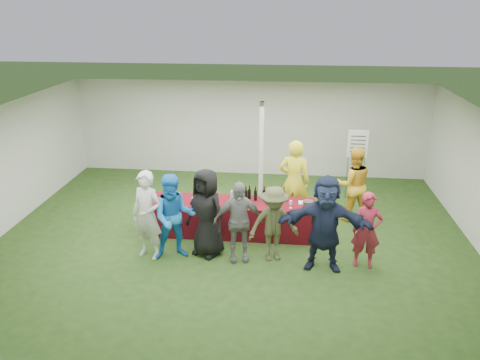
# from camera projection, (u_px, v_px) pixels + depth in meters

# --- Properties ---
(ground) EXTENTS (60.00, 60.00, 0.00)m
(ground) POSITION_uv_depth(u_px,v_px,m) (234.00, 236.00, 10.11)
(ground) COLOR #284719
(ground) RESTS_ON ground
(tent) EXTENTS (10.00, 10.00, 10.00)m
(tent) POSITION_uv_depth(u_px,v_px,m) (261.00, 160.00, 10.70)
(tent) COLOR white
(tent) RESTS_ON ground
(serving_table) EXTENTS (3.60, 0.80, 0.75)m
(serving_table) POSITION_uv_depth(u_px,v_px,m) (231.00, 217.00, 10.11)
(serving_table) COLOR maroon
(serving_table) RESTS_ON ground
(wine_bottles) EXTENTS (0.88, 0.14, 0.32)m
(wine_bottles) POSITION_uv_depth(u_px,v_px,m) (264.00, 195.00, 10.00)
(wine_bottles) COLOR black
(wine_bottles) RESTS_ON serving_table
(wine_glasses) EXTENTS (2.72, 0.14, 0.16)m
(wine_glasses) POSITION_uv_depth(u_px,v_px,m) (211.00, 201.00, 9.74)
(wine_glasses) COLOR silver
(wine_glasses) RESTS_ON serving_table
(water_bottle) EXTENTS (0.07, 0.07, 0.23)m
(water_bottle) POSITION_uv_depth(u_px,v_px,m) (232.00, 196.00, 10.01)
(water_bottle) COLOR silver
(water_bottle) RESTS_ON serving_table
(bar_towel) EXTENTS (0.25, 0.18, 0.03)m
(bar_towel) POSITION_uv_depth(u_px,v_px,m) (304.00, 203.00, 9.87)
(bar_towel) COLOR white
(bar_towel) RESTS_ON serving_table
(dump_bucket) EXTENTS (0.21, 0.21, 0.18)m
(dump_bucket) POSITION_uv_depth(u_px,v_px,m) (308.00, 205.00, 9.59)
(dump_bucket) COLOR slate
(dump_bucket) RESTS_ON serving_table
(wine_list_sign) EXTENTS (0.50, 0.03, 1.80)m
(wine_list_sign) POSITION_uv_depth(u_px,v_px,m) (357.00, 149.00, 11.63)
(wine_list_sign) COLOR slate
(wine_list_sign) RESTS_ON ground
(staff_pourer) EXTENTS (0.77, 0.57, 1.93)m
(staff_pourer) POSITION_uv_depth(u_px,v_px,m) (294.00, 182.00, 10.49)
(staff_pourer) COLOR yellow
(staff_pourer) RESTS_ON ground
(staff_back) EXTENTS (0.94, 0.78, 1.74)m
(staff_back) POSITION_uv_depth(u_px,v_px,m) (353.00, 184.00, 10.60)
(staff_back) COLOR gold
(staff_back) RESTS_ON ground
(customer_0) EXTENTS (0.75, 0.61, 1.78)m
(customer_0) POSITION_uv_depth(u_px,v_px,m) (147.00, 215.00, 9.01)
(customer_0) COLOR silver
(customer_0) RESTS_ON ground
(customer_1) EXTENTS (0.99, 0.86, 1.72)m
(customer_1) POSITION_uv_depth(u_px,v_px,m) (174.00, 217.00, 9.00)
(customer_1) COLOR blue
(customer_1) RESTS_ON ground
(customer_2) EXTENTS (1.04, 0.93, 1.79)m
(customer_2) POSITION_uv_depth(u_px,v_px,m) (206.00, 213.00, 9.10)
(customer_2) COLOR black
(customer_2) RESTS_ON ground
(customer_3) EXTENTS (1.01, 0.58, 1.62)m
(customer_3) POSITION_uv_depth(u_px,v_px,m) (238.00, 222.00, 8.92)
(customer_3) COLOR slate
(customer_3) RESTS_ON ground
(customer_4) EXTENTS (1.11, 0.83, 1.52)m
(customer_4) POSITION_uv_depth(u_px,v_px,m) (274.00, 224.00, 8.94)
(customer_4) COLOR #494C2D
(customer_4) RESTS_ON ground
(customer_5) EXTENTS (1.74, 0.64, 1.85)m
(customer_5) POSITION_uv_depth(u_px,v_px,m) (325.00, 223.00, 8.59)
(customer_5) COLOR #19223B
(customer_5) RESTS_ON ground
(customer_6) EXTENTS (0.57, 0.40, 1.50)m
(customer_6) POSITION_uv_depth(u_px,v_px,m) (367.00, 231.00, 8.71)
(customer_6) COLOR maroon
(customer_6) RESTS_ON ground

